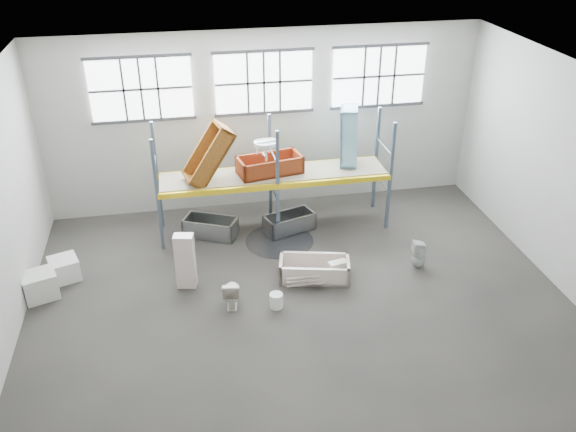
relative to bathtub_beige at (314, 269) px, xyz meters
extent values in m
cube|color=#49433E|center=(-0.52, -0.89, -0.29)|extent=(12.00, 10.00, 0.10)
cube|color=silver|center=(-0.52, -0.89, 4.81)|extent=(12.00, 10.00, 0.10)
cube|color=#A7A49B|center=(-0.52, 4.16, 2.26)|extent=(12.00, 0.10, 5.00)
cube|color=#B3B0A7|center=(-0.52, -5.94, 2.26)|extent=(12.00, 0.10, 5.00)
cube|color=#ACA99F|center=(5.53, -0.89, 2.26)|extent=(0.10, 10.00, 5.00)
cube|color=white|center=(-3.72, 4.05, 3.36)|extent=(2.60, 0.04, 1.60)
cube|color=white|center=(-0.52, 4.05, 3.36)|extent=(2.60, 0.04, 1.60)
cube|color=white|center=(2.68, 4.05, 3.36)|extent=(2.60, 0.04, 1.60)
cube|color=slate|center=(-3.52, 2.01, 1.26)|extent=(0.08, 0.08, 3.00)
cube|color=slate|center=(-3.52, 3.21, 1.26)|extent=(0.08, 0.08, 3.00)
cube|color=slate|center=(-0.52, 2.01, 1.26)|extent=(0.08, 0.08, 3.00)
cube|color=slate|center=(-0.52, 3.21, 1.26)|extent=(0.08, 0.08, 3.00)
cube|color=slate|center=(2.48, 2.01, 1.26)|extent=(0.08, 0.08, 3.00)
cube|color=slate|center=(2.48, 3.21, 1.26)|extent=(0.08, 0.08, 3.00)
cube|color=yellow|center=(-0.52, 2.01, 1.26)|extent=(6.00, 0.10, 0.14)
cube|color=yellow|center=(-0.52, 3.21, 1.26)|extent=(6.00, 0.10, 0.14)
cube|color=gray|center=(-0.52, 2.61, 1.34)|extent=(5.90, 1.10, 0.03)
cylinder|color=black|center=(-0.52, 1.81, -0.24)|extent=(1.80, 1.80, 0.00)
cube|color=beige|center=(0.52, -0.17, 0.04)|extent=(0.48, 0.31, 0.42)
imported|color=beige|center=(-0.01, -0.38, -0.08)|extent=(0.48, 0.48, 0.14)
imported|color=beige|center=(-2.03, -0.66, 0.09)|extent=(0.46, 0.70, 0.67)
cube|color=beige|center=(-2.98, 0.24, 0.44)|extent=(0.49, 0.37, 1.36)
imported|color=silver|center=(2.60, -0.04, 0.12)|extent=(0.36, 0.35, 0.73)
imported|color=silver|center=(-0.74, 2.38, 1.85)|extent=(0.70, 0.60, 0.55)
cylinder|color=white|center=(-1.08, -0.95, -0.07)|extent=(0.39, 0.39, 0.34)
cube|color=silver|center=(-6.24, 0.43, 0.07)|extent=(0.88, 0.82, 0.62)
cube|color=silver|center=(-5.81, 1.09, 0.02)|extent=(0.81, 0.81, 0.53)
camera|label=1|loc=(-2.84, -11.56, 8.01)|focal=37.67mm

